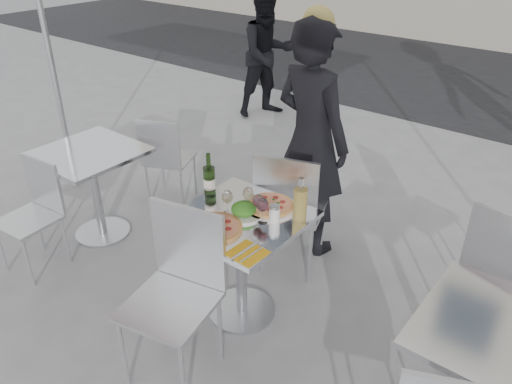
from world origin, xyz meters
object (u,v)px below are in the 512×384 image
Objects in this scene: pizza_near at (214,227)px; wineglass_red_a at (258,202)px; side_chair_lnear at (36,206)px; wine_bottle at (209,180)px; side_table_left at (93,176)px; side_table_right at (496,366)px; wineglass_white_b at (248,194)px; sugar_shaker at (274,214)px; chair_far at (289,204)px; pedestrian_a at (268,54)px; side_chair_lfar at (165,155)px; napkin_right at (247,253)px; salad_plate at (244,210)px; wineglass_red_b at (263,206)px; pizza_far at (270,206)px; woman_diner at (311,140)px; carafe at (300,205)px; chair_near at (179,281)px; wineglass_white_a at (227,198)px; main_table at (241,245)px; napkin_left at (184,216)px; side_chair_rfar at (507,272)px.

pizza_near is 0.29m from wineglass_red_a.
wine_bottle is (1.21, 0.55, 0.38)m from side_chair_lnear.
side_table_left and side_table_right have the same top height.
side_table_left is at bearing -176.74° from wineglass_white_b.
chair_far is at bearing 114.80° from sugar_shaker.
side_chair_lfar is at bearing -139.46° from pedestrian_a.
napkin_right is at bearing -168.21° from side_table_right.
wineglass_red_b reaches higher than salad_plate.
woman_diner is at bearing 104.89° from pizza_far.
wine_bottle reaches higher than side_chair_lnear.
wineglass_red_a is (-0.22, -0.11, -0.01)m from carafe.
chair_near is 6.28× the size of wineglass_red_b.
pizza_near is 0.21m from wineglass_white_a.
pizza_far reaches higher than pizza_near.
wineglass_red_b is at bearing 1.23° from side_table_left.
main_table is 1.50m from side_table_right.
side_table_right is (3.00, 0.00, 0.00)m from side_table_left.
side_chair_lnear is (-1.51, 0.03, -0.10)m from chair_near.
chair_far is 3.03× the size of pizza_near.
sugar_shaker reaches higher than pizza_near.
chair_near is at bearing -161.28° from side_table_right.
woman_diner is at bearing 97.58° from wineglass_white_b.
pedestrian_a is (-2.02, 2.14, -0.10)m from woman_diner.
woman_diner is at bearing 82.00° from chair_near.
side_chair_lnear is (-1.49, -1.03, -0.09)m from chair_far.
wine_bottle reaches higher than carafe.
pedestrian_a reaches higher than carafe.
side_chair_lnear is 5.20× the size of wineglass_red_b.
side_chair_lfar is at bearing 157.32° from wineglass_white_b.
napkin_right is (0.57, -0.33, -0.11)m from wine_bottle.
sugar_shaker is (0.19, 0.08, 0.26)m from main_table.
woman_diner is (1.38, 0.95, 0.34)m from side_table_left.
chair_near reaches higher than pizza_far.
side_table_left is 1.46m from wineglass_white_a.
chair_far reaches higher than pizza_far.
pedestrian_a is at bearing 123.56° from wineglass_white_a.
pedestrian_a is at bearing 139.70° from side_table_right.
wine_bottle reaches higher than wineglass_white_a.
side_table_left is 0.90× the size of side_chair_lfar.
wineglass_red_a is at bearing 113.45° from woman_diner.
woman_diner reaches higher than main_table.
napkin_left is at bearing -141.81° from main_table.
salad_plate is 1.40× the size of wineglass_white_a.
chair_near is 0.57m from salad_plate.
side_table_right is at bearing 159.54° from woman_diner.
wineglass_white_b is at bearing 39.64° from side_chair_rfar.
wine_bottle is 1.02× the size of carafe.
wineglass_red_b is at bearing 20.08° from napkin_left.
napkin_right is (0.26, -0.28, -0.03)m from salad_plate.
side_table_right is 3.06m from side_chair_lnear.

